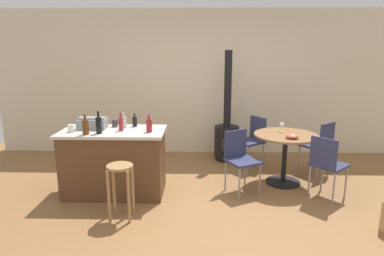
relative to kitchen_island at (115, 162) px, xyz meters
The scene contains 21 objects.
ground_plane 1.39m from the kitchen_island, 12.88° to the right, with size 8.80×8.80×0.00m, color olive.
back_wall 2.53m from the kitchen_island, 57.30° to the left, with size 8.00×0.10×2.70m, color beige.
kitchen_island is the anchor object (origin of this frame).
wooden_stool 0.76m from the kitchen_island, 70.62° to the right, with size 0.31×0.31×0.66m.
dining_table 2.47m from the kitchen_island, ahead, with size 0.93×0.93×0.76m.
folding_chair_near 2.32m from the kitchen_island, 27.56° to the left, with size 0.56×0.56×0.87m.
folding_chair_far 1.74m from the kitchen_island, ahead, with size 0.54×0.54×0.86m.
folding_chair_left 2.85m from the kitchen_island, ahead, with size 0.56×0.56×0.87m.
folding_chair_right 3.19m from the kitchen_island, 14.72° to the left, with size 0.56×0.56×0.86m.
wood_stove 2.22m from the kitchen_island, 41.65° to the left, with size 0.44×0.45×1.96m.
toolbox 0.61m from the kitchen_island, 164.76° to the left, with size 0.38×0.22×0.16m.
bottle_0 0.62m from the kitchen_island, 41.85° to the left, with size 0.06×0.06×0.19m.
bottle_1 0.75m from the kitchen_island, 10.34° to the right, with size 0.08×0.08×0.24m.
bottle_2 0.56m from the kitchen_island, 15.07° to the right, with size 0.06×0.06×0.24m.
bottle_3 0.60m from the kitchen_island, 125.33° to the right, with size 0.08×0.08×0.29m.
bottle_4 0.66m from the kitchen_island, 139.58° to the right, with size 0.08×0.08×0.26m.
bottle_5 0.56m from the kitchen_island, 48.50° to the left, with size 0.08×0.08×0.21m.
cup_0 0.73m from the kitchen_island, 168.30° to the right, with size 0.11×0.07×0.10m.
cup_1 0.54m from the kitchen_island, 95.67° to the left, with size 0.11×0.08×0.10m.
wine_glass 2.51m from the kitchen_island, 13.11° to the left, with size 0.07×0.07×0.14m.
serving_bowl 2.49m from the kitchen_island, ahead, with size 0.18×0.18×0.07m, color #DB6651.
Camera 1 is at (-0.11, -4.00, 1.95)m, focal length 30.88 mm.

